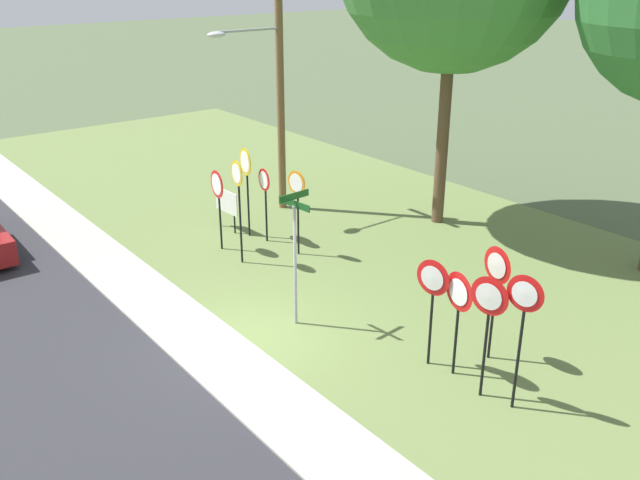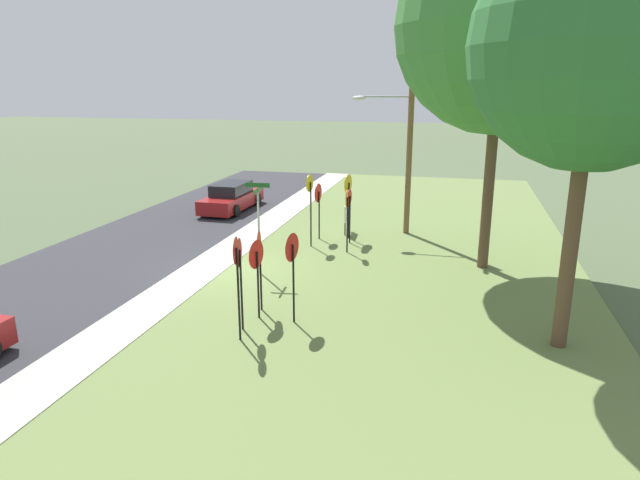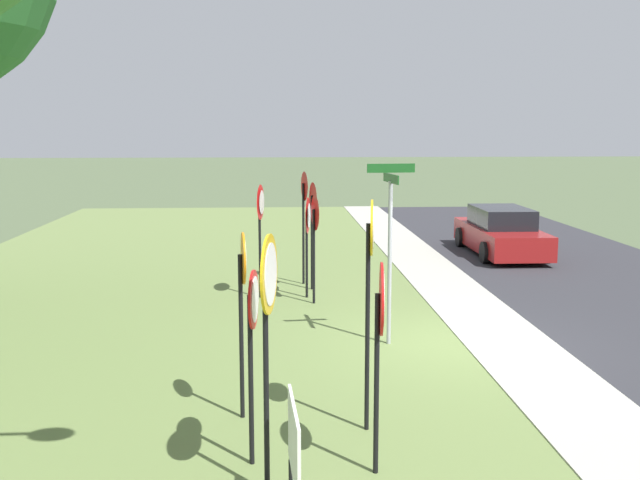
# 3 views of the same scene
# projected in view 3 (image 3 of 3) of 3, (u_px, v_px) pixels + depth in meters

# --- Properties ---
(ground_plane) EXTENTS (160.00, 160.00, 0.00)m
(ground_plane) POSITION_uv_depth(u_px,v_px,m) (462.00, 346.00, 12.70)
(ground_plane) COLOR #4C5B3D
(sidewalk_strip) EXTENTS (44.00, 1.60, 0.06)m
(sidewalk_strip) POSITION_uv_depth(u_px,v_px,m) (508.00, 343.00, 12.75)
(sidewalk_strip) COLOR #ADAA9E
(sidewalk_strip) RESTS_ON ground_plane
(grass_median) EXTENTS (44.00, 12.00, 0.04)m
(grass_median) POSITION_uv_depth(u_px,v_px,m) (110.00, 351.00, 12.33)
(grass_median) COLOR olive
(grass_median) RESTS_ON ground_plane
(stop_sign_near_left) EXTENTS (0.64, 0.12, 2.19)m
(stop_sign_near_left) POSITION_uv_depth(u_px,v_px,m) (253.00, 327.00, 7.93)
(stop_sign_near_left) COLOR black
(stop_sign_near_left) RESTS_ON grass_median
(stop_sign_near_right) EXTENTS (0.79, 0.17, 2.67)m
(stop_sign_near_right) POSITION_uv_depth(u_px,v_px,m) (268.00, 305.00, 7.22)
(stop_sign_near_right) COLOR black
(stop_sign_near_right) RESTS_ON grass_median
(stop_sign_far_left) EXTENTS (0.65, 0.12, 2.40)m
(stop_sign_far_left) POSITION_uv_depth(u_px,v_px,m) (243.00, 286.00, 9.21)
(stop_sign_far_left) COLOR black
(stop_sign_far_left) RESTS_ON grass_median
(stop_sign_far_center) EXTENTS (0.77, 0.12, 2.31)m
(stop_sign_far_center) POSITION_uv_depth(u_px,v_px,m) (380.00, 322.00, 7.70)
(stop_sign_far_center) COLOR black
(stop_sign_far_center) RESTS_ON grass_median
(stop_sign_far_right) EXTENTS (0.67, 0.13, 2.85)m
(stop_sign_far_right) POSITION_uv_depth(u_px,v_px,m) (370.00, 266.00, 8.78)
(stop_sign_far_right) COLOR black
(stop_sign_far_right) RESTS_ON grass_median
(yield_sign_near_left) EXTENTS (0.78, 0.16, 2.20)m
(yield_sign_near_left) POSITION_uv_depth(u_px,v_px,m) (308.00, 224.00, 15.88)
(yield_sign_near_left) COLOR black
(yield_sign_near_left) RESTS_ON grass_median
(yield_sign_near_right) EXTENTS (0.74, 0.17, 2.46)m
(yield_sign_near_right) POSITION_uv_depth(u_px,v_px,m) (313.00, 210.00, 16.66)
(yield_sign_near_right) COLOR black
(yield_sign_near_right) RESTS_ON grass_median
(yield_sign_far_left) EXTENTS (0.76, 0.17, 2.48)m
(yield_sign_far_left) POSITION_uv_depth(u_px,v_px,m) (261.00, 213.00, 15.84)
(yield_sign_far_left) COLOR black
(yield_sign_far_left) RESTS_ON grass_median
(yield_sign_far_right) EXTENTS (0.73, 0.16, 2.30)m
(yield_sign_far_right) POSITION_uv_depth(u_px,v_px,m) (315.00, 223.00, 15.33)
(yield_sign_far_right) COLOR black
(yield_sign_far_right) RESTS_ON grass_median
(yield_sign_center) EXTENTS (0.68, 0.16, 2.67)m
(yield_sign_center) POSITION_uv_depth(u_px,v_px,m) (305.00, 201.00, 17.22)
(yield_sign_center) COLOR black
(yield_sign_center) RESTS_ON grass_median
(street_name_post) EXTENTS (0.96, 0.81, 3.09)m
(street_name_post) POSITION_uv_depth(u_px,v_px,m) (390.00, 239.00, 12.41)
(street_name_post) COLOR #9EA0A8
(street_name_post) RESTS_ON grass_median
(notice_board) EXTENTS (1.10, 0.09, 1.25)m
(notice_board) POSITION_uv_depth(u_px,v_px,m) (294.00, 449.00, 6.60)
(notice_board) COLOR black
(notice_board) RESTS_ON grass_median
(parked_sedan_distant) EXTENTS (4.66, 1.94, 1.39)m
(parked_sedan_distant) POSITION_uv_depth(u_px,v_px,m) (501.00, 233.00, 21.70)
(parked_sedan_distant) COLOR maroon
(parked_sedan_distant) RESTS_ON road_asphalt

